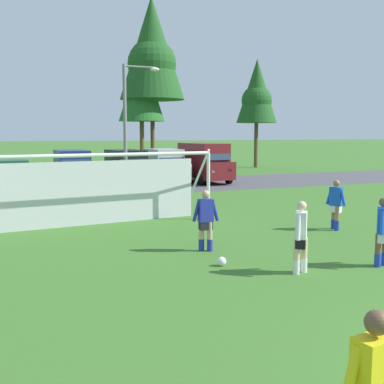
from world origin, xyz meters
name	(u,v)px	position (x,y,z in m)	size (l,w,h in m)	color
ground_plane	(168,211)	(0.00, 15.00, 0.00)	(400.00, 400.00, 0.00)	#3D7028
parking_lot_strip	(112,187)	(0.00, 24.53, 0.00)	(52.00, 8.40, 0.01)	#4C4C51
soccer_ball	(222,261)	(-1.65, 6.73, 0.11)	(0.22, 0.22, 0.22)	white
soccer_goal	(105,187)	(-3.03, 13.00, 1.29)	(7.57, 2.64, 2.57)	white
player_striker_near	(206,221)	(-1.39, 8.23, 0.82)	(0.73, 0.28, 1.64)	tan
player_midfield_center	(382,232)	(1.82, 5.25, 0.82)	(0.61, 0.56, 1.64)	brown
player_defender_far	(336,205)	(3.70, 9.19, 0.82)	(0.38, 0.73, 1.64)	#936B4C
player_winger_left	(301,237)	(-0.29, 5.52, 0.82)	(0.59, 0.57, 1.64)	beige
parked_car_slot_far_left	(11,176)	(-5.58, 24.44, 0.88)	(2.23, 4.30, 1.72)	#194C2D
parked_car_slot_left	(72,168)	(-2.11, 25.61, 1.11)	(2.14, 4.60, 2.16)	navy
parked_car_slot_center_left	(126,167)	(0.96, 24.87, 1.11)	(2.36, 4.71, 2.16)	black
parked_car_slot_center	(165,165)	(3.71, 25.75, 1.11)	(2.21, 4.64, 2.16)	#B2B2BC
parked_car_slot_center_right	(204,162)	(6.13, 25.00, 1.34)	(2.33, 4.87, 2.52)	maroon
tree_center_back	(141,88)	(5.06, 35.00, 6.85)	(3.74, 3.74, 9.97)	brown
tree_mid_right	(152,52)	(6.11, 35.38, 9.82)	(5.35, 5.35, 14.27)	brown
tree_right_edge	(257,93)	(16.33, 35.80, 6.82)	(3.72, 3.72, 9.93)	brown
street_lamp	(129,128)	(-0.06, 20.50, 3.41)	(2.00, 0.32, 6.56)	slate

